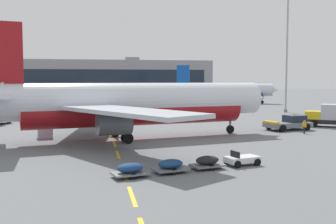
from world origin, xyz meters
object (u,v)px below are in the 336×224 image
at_px(apron_light_mast_far, 287,31).
at_px(uld_cargo_container, 45,131).
at_px(airliner_mid_left, 223,90).
at_px(ground_crew_worker, 304,126).
at_px(catering_truck, 334,115).
at_px(baggage_train, 190,164).
at_px(pushback_tug, 289,123).
at_px(airliner_foreground, 132,103).

bearing_deg(apron_light_mast_far, uld_cargo_container, -147.32).
relative_size(airliner_mid_left, ground_crew_worker, 17.53).
relative_size(catering_truck, uld_cargo_container, 3.84).
bearing_deg(catering_truck, baggage_train, -139.23).
relative_size(baggage_train, uld_cargo_container, 6.22).
bearing_deg(airliner_mid_left, baggage_train, -109.99).
height_order(pushback_tug, apron_light_mast_far, apron_light_mast_far).
bearing_deg(apron_light_mast_far, airliner_mid_left, 93.24).
height_order(airliner_mid_left, ground_crew_worker, airliner_mid_left).
bearing_deg(catering_truck, uld_cargo_container, -174.96).
bearing_deg(pushback_tug, uld_cargo_container, -177.14).
bearing_deg(pushback_tug, apron_light_mast_far, 63.87).
xyz_separation_m(airliner_mid_left, baggage_train, (-29.52, -81.14, -2.97)).
relative_size(pushback_tug, airliner_mid_left, 0.22).
bearing_deg(uld_cargo_container, catering_truck, 5.04).
distance_m(catering_truck, apron_light_mast_far, 29.05).
bearing_deg(pushback_tug, airliner_foreground, -168.38).
bearing_deg(airliner_foreground, baggage_train, -81.29).
bearing_deg(airliner_foreground, uld_cargo_container, 163.92).
height_order(airliner_mid_left, catering_truck, airliner_mid_left).
bearing_deg(baggage_train, airliner_foreground, 98.71).
distance_m(airliner_mid_left, ground_crew_worker, 65.33).
xyz_separation_m(airliner_foreground, ground_crew_worker, (20.97, 0.48, -3.02)).
bearing_deg(apron_light_mast_far, baggage_train, -123.74).
bearing_deg(baggage_train, pushback_tug, 48.16).
bearing_deg(pushback_tug, airliner_mid_left, 79.66).
xyz_separation_m(ground_crew_worker, uld_cargo_container, (-30.64, 2.31, -0.13)).
height_order(baggage_train, uld_cargo_container, uld_cargo_container).
xyz_separation_m(pushback_tug, catering_truck, (7.59, 1.84, 0.74)).
xyz_separation_m(airliner_foreground, uld_cargo_container, (-9.66, 2.79, -3.15)).
xyz_separation_m(catering_truck, apron_light_mast_far, (5.38, 24.61, 14.47)).
height_order(airliner_foreground, airliner_mid_left, airliner_foreground).
distance_m(airliner_mid_left, catering_truck, 58.79).
relative_size(catering_truck, baggage_train, 0.62).
bearing_deg(airliner_mid_left, uld_cargo_container, -123.90).
height_order(catering_truck, baggage_train, catering_truck).
height_order(pushback_tug, airliner_mid_left, airliner_mid_left).
bearing_deg(airliner_mid_left, airliner_foreground, -116.29).
relative_size(airliner_foreground, airliner_mid_left, 1.20).
distance_m(uld_cargo_container, apron_light_mast_far, 54.03).
height_order(airliner_foreground, uld_cargo_container, airliner_foreground).
distance_m(airliner_foreground, uld_cargo_container, 10.54).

